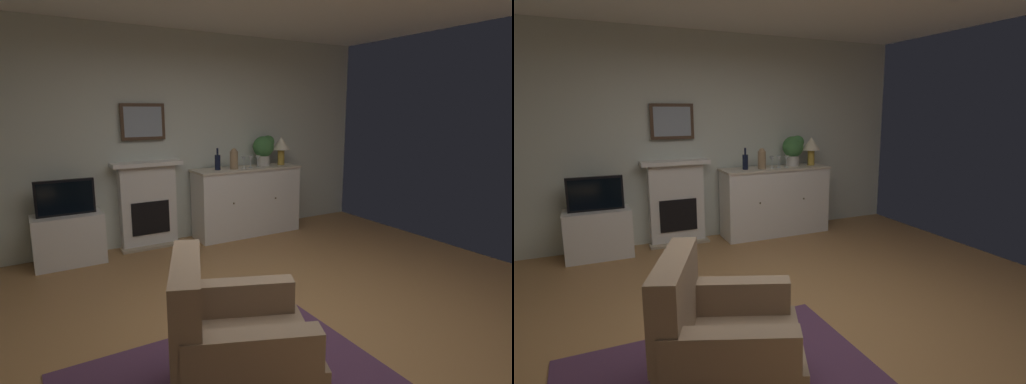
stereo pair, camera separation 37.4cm
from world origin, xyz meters
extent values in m
cube|color=#9E7042|center=(0.00, 0.00, -0.05)|extent=(6.04, 5.60, 0.10)
cube|color=silver|center=(0.00, 2.77, 1.37)|extent=(6.04, 0.06, 2.74)
cube|color=white|center=(-0.38, 2.65, 0.53)|extent=(0.70, 0.18, 1.05)
cube|color=tan|center=(-0.38, 2.55, 0.01)|extent=(0.77, 0.20, 0.03)
cube|color=black|center=(-0.38, 2.55, 0.39)|extent=(0.48, 0.02, 0.42)
cube|color=white|center=(-0.38, 2.62, 1.07)|extent=(0.87, 0.27, 0.05)
cube|color=#473323|center=(-0.38, 2.69, 1.59)|extent=(0.55, 0.03, 0.45)
cube|color=#8C99A8|center=(-0.38, 2.67, 1.59)|extent=(0.47, 0.01, 0.37)
cube|color=white|center=(0.98, 2.46, 0.46)|extent=(1.50, 0.45, 0.92)
cube|color=beige|center=(0.98, 2.46, 0.94)|extent=(1.53, 0.48, 0.03)
sphere|color=brown|center=(0.65, 2.23, 0.52)|extent=(0.02, 0.02, 0.02)
sphere|color=brown|center=(1.31, 2.23, 0.52)|extent=(0.02, 0.02, 0.02)
cylinder|color=#B79338|center=(1.55, 2.46, 1.06)|extent=(0.10, 0.10, 0.22)
cone|color=#EFE5C6|center=(1.55, 2.46, 1.26)|extent=(0.26, 0.26, 0.18)
cylinder|color=black|center=(0.53, 2.45, 1.05)|extent=(0.08, 0.08, 0.20)
cylinder|color=black|center=(0.53, 2.45, 1.20)|extent=(0.03, 0.03, 0.09)
cylinder|color=silver|center=(0.90, 2.41, 0.96)|extent=(0.06, 0.06, 0.00)
cylinder|color=silver|center=(0.90, 2.41, 1.00)|extent=(0.01, 0.01, 0.09)
cone|color=silver|center=(0.90, 2.41, 1.08)|extent=(0.07, 0.07, 0.07)
cylinder|color=silver|center=(1.01, 2.42, 0.96)|extent=(0.06, 0.06, 0.00)
cylinder|color=silver|center=(1.01, 2.42, 1.00)|extent=(0.01, 0.01, 0.09)
cone|color=silver|center=(1.01, 2.42, 1.08)|extent=(0.07, 0.07, 0.07)
cylinder|color=silver|center=(1.12, 2.41, 0.96)|extent=(0.06, 0.06, 0.00)
cylinder|color=silver|center=(1.12, 2.41, 1.00)|extent=(0.01, 0.01, 0.09)
cone|color=silver|center=(1.12, 2.41, 1.08)|extent=(0.07, 0.07, 0.07)
cylinder|color=#9E7F5B|center=(0.75, 2.41, 1.07)|extent=(0.11, 0.11, 0.24)
sphere|color=#9E7F5B|center=(0.75, 2.41, 1.19)|extent=(0.08, 0.08, 0.08)
cube|color=white|center=(-1.35, 2.48, 0.29)|extent=(0.75, 0.42, 0.58)
cube|color=black|center=(-1.35, 2.46, 0.78)|extent=(0.62, 0.06, 0.40)
cube|color=black|center=(-1.35, 2.43, 0.78)|extent=(0.57, 0.01, 0.35)
cylinder|color=beige|center=(1.28, 2.51, 1.02)|extent=(0.18, 0.18, 0.14)
sphere|color=#3D753D|center=(1.28, 2.51, 1.22)|extent=(0.30, 0.30, 0.30)
sphere|color=#3D753D|center=(1.34, 2.48, 1.29)|extent=(0.18, 0.18, 0.18)
cube|color=#8C7259|center=(-0.73, -0.55, 0.26)|extent=(1.03, 1.01, 0.32)
cube|color=#8C7259|center=(-1.03, -0.42, 0.67)|extent=(0.44, 0.76, 0.50)
cube|color=#8C7259|center=(-0.85, -0.84, 0.53)|extent=(0.72, 0.40, 0.22)
cube|color=#8C7259|center=(-0.61, -0.25, 0.53)|extent=(0.72, 0.40, 0.22)
cylinder|color=#473323|center=(-0.29, -0.38, 0.05)|extent=(0.05, 0.05, 0.10)
cylinder|color=#473323|center=(-0.92, -0.12, 0.05)|extent=(0.05, 0.05, 0.10)
camera|label=1|loc=(-1.79, -2.46, 1.74)|focal=28.74mm
camera|label=2|loc=(-1.45, -2.64, 1.74)|focal=28.74mm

